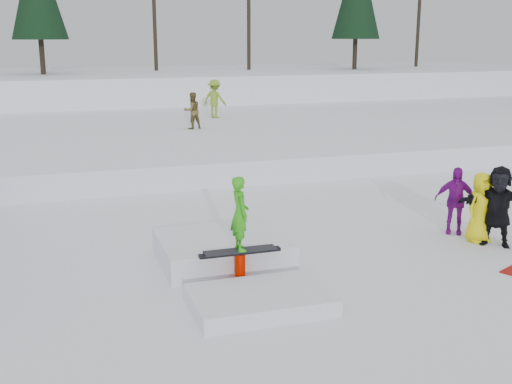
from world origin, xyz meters
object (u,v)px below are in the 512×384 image
object	(u,v)px
walker_olive	(192,111)
spectator_purple	(455,200)
spectator_yellow	(481,207)
walker_ygreen	(215,99)
spectator_dark	(498,206)
jib_rail_feature	(232,259)

from	to	relation	value
walker_olive	spectator_purple	size ratio (longest dim) A/B	0.94
spectator_yellow	spectator_purple	bearing A→B (deg)	90.36
walker_olive	spectator_purple	world-z (taller)	walker_olive
walker_olive	walker_ygreen	world-z (taller)	walker_ygreen
walker_ygreen	spectator_dark	bearing A→B (deg)	138.92
spectator_dark	jib_rail_feature	bearing A→B (deg)	-138.85
spectator_yellow	spectator_dark	size ratio (longest dim) A/B	0.89
walker_olive	jib_rail_feature	xyz separation A→B (m)	(-2.52, -14.76, -1.26)
spectator_purple	spectator_dark	size ratio (longest dim) A/B	0.89
walker_ygreen	walker_olive	bearing A→B (deg)	104.07
spectator_dark	walker_olive	bearing A→B (deg)	146.35
walker_olive	spectator_purple	bearing A→B (deg)	89.15
walker_olive	spectator_purple	xyz separation A→B (m)	(3.30, -13.83, -0.75)
walker_olive	walker_ygreen	size ratio (longest dim) A/B	0.85
spectator_purple	spectator_yellow	xyz separation A→B (m)	(0.17, -0.74, 0.00)
walker_olive	jib_rail_feature	size ratio (longest dim) A/B	0.35
walker_olive	spectator_yellow	xyz separation A→B (m)	(3.47, -14.57, -0.75)
jib_rail_feature	walker_olive	bearing A→B (deg)	80.32
walker_olive	spectator_dark	world-z (taller)	walker_olive
spectator_yellow	jib_rail_feature	size ratio (longest dim) A/B	0.37
spectator_purple	spectator_yellow	bearing A→B (deg)	-43.82
walker_ygreen	spectator_yellow	xyz separation A→B (m)	(1.64, -17.85, -0.89)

